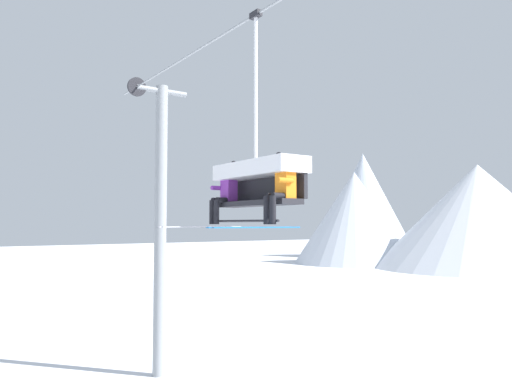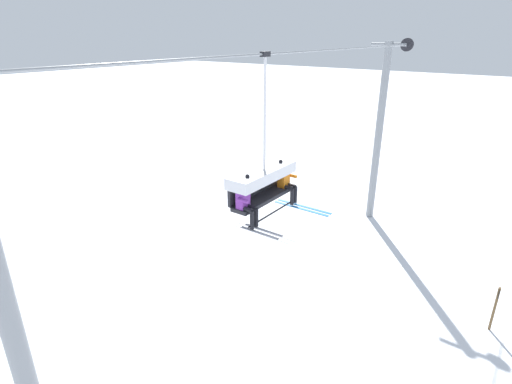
% 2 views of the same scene
% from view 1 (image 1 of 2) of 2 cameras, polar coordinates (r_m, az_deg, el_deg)
% --- Properties ---
extents(mountain_peak_west, '(13.88, 13.88, 13.94)m').
position_cam_1_polar(mountain_peak_west, '(68.85, 12.18, -1.46)').
color(mountain_peak_west, silver).
rests_on(mountain_peak_west, ground_plane).
extents(mountain_peak_central, '(13.71, 13.71, 10.35)m').
position_cam_1_polar(mountain_peak_central, '(57.75, 11.21, -2.85)').
color(mountain_peak_central, silver).
rests_on(mountain_peak_central, ground_plane).
extents(mountain_peak_east, '(21.14, 21.14, 10.43)m').
position_cam_1_polar(mountain_peak_east, '(54.96, 24.10, -2.52)').
color(mountain_peak_east, white).
rests_on(mountain_peak_east, ground_plane).
extents(lift_tower_near, '(0.36, 1.88, 8.75)m').
position_cam_1_polar(lift_tower_near, '(15.16, -10.93, -3.22)').
color(lift_tower_near, gray).
rests_on(lift_tower_near, ground_plane).
extents(chairlift_chair, '(2.30, 0.74, 4.05)m').
position_cam_1_polar(chairlift_chair, '(9.45, 0.34, 1.97)').
color(chairlift_chair, '#232328').
extents(skier_purple, '(0.48, 1.70, 1.34)m').
position_cam_1_polar(skier_purple, '(10.09, -3.69, -0.15)').
color(skier_purple, purple).
extents(skier_orange, '(0.48, 1.70, 1.34)m').
position_cam_1_polar(skier_orange, '(8.55, 2.75, 0.48)').
color(skier_orange, orange).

